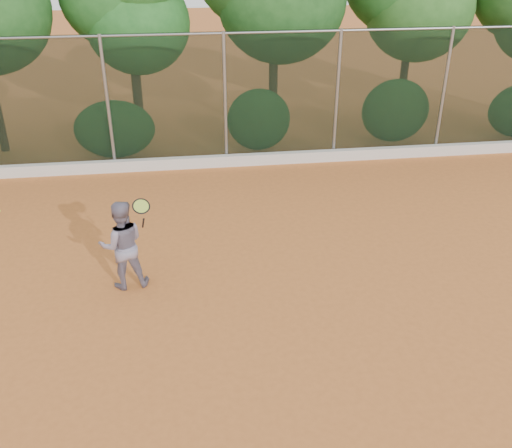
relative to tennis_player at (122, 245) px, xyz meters
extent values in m
plane|color=#C66C2E|center=(2.34, -1.31, -0.84)|extent=(80.00, 80.00, 0.00)
cube|color=silver|center=(2.34, 5.51, -0.69)|extent=(24.00, 0.20, 0.30)
imported|color=slate|center=(0.00, 0.00, 0.00)|extent=(0.90, 0.75, 1.68)
cube|color=black|center=(2.34, 5.69, 0.91)|extent=(24.00, 0.01, 3.50)
cylinder|color=gray|center=(2.34, 5.69, 2.61)|extent=(24.00, 0.06, 0.06)
cylinder|color=gray|center=(-0.66, 5.69, 0.91)|extent=(0.09, 0.09, 3.50)
cylinder|color=gray|center=(2.34, 5.69, 0.91)|extent=(0.09, 0.09, 3.50)
cylinder|color=gray|center=(5.34, 5.69, 0.91)|extent=(0.09, 0.09, 3.50)
cylinder|color=gray|center=(8.34, 5.69, 0.91)|extent=(0.09, 0.09, 3.50)
cylinder|color=#482D1B|center=(-0.06, 7.99, 0.36)|extent=(0.28, 0.28, 2.40)
ellipsoid|color=#216021|center=(0.14, 7.89, 2.56)|extent=(2.90, 2.40, 2.80)
cylinder|color=#45301A|center=(3.94, 7.69, 0.66)|extent=(0.26, 0.26, 3.00)
cylinder|color=#402918|center=(8.04, 7.89, 0.51)|extent=(0.24, 0.24, 2.70)
ellipsoid|color=#285B1F|center=(8.24, 7.79, 2.86)|extent=(3.20, 2.70, 3.10)
ellipsoid|color=#2C6426|center=(-0.66, 6.49, 0.01)|extent=(2.20, 1.16, 1.60)
ellipsoid|color=#2B6727|center=(3.34, 6.49, 0.11)|extent=(1.80, 1.04, 1.76)
ellipsoid|color=#2F6627|center=(7.34, 6.49, 0.21)|extent=(2.00, 1.10, 1.84)
cylinder|color=black|center=(0.41, -0.12, 0.47)|extent=(0.08, 0.21, 0.26)
torus|color=black|center=(0.41, -0.18, 0.82)|extent=(0.36, 0.32, 0.20)
cylinder|color=#A9C339|center=(0.41, -0.18, 0.82)|extent=(0.30, 0.26, 0.16)
camera|label=1|loc=(1.17, -8.94, 5.02)|focal=40.00mm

